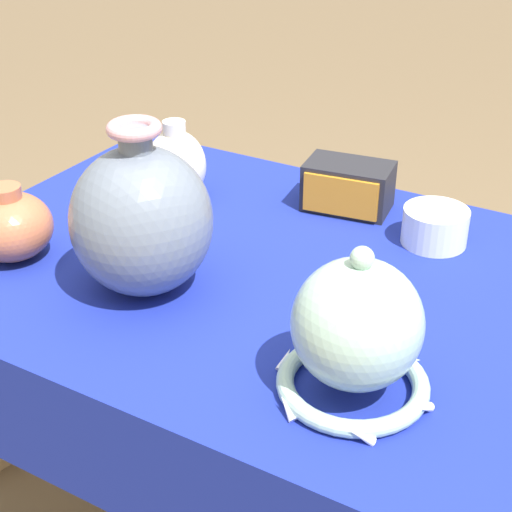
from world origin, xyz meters
TOP-DOWN VIEW (x-y plane):
  - display_table at (0.00, -0.01)m, footprint 1.19×0.75m
  - vase_tall_bulbous at (-0.19, -0.14)m, footprint 0.20×0.20m
  - vase_dome_bell at (0.17, -0.21)m, footprint 0.20×0.19m
  - mosaic_tile_box at (-0.04, 0.25)m, footprint 0.16×0.12m
  - jar_round_ivory at (-0.33, 0.13)m, footprint 0.11×0.11m
  - jar_round_terracotta at (-0.42, -0.17)m, footprint 0.13×0.13m
  - pot_squat_porcelain at (0.13, 0.21)m, footprint 0.11×0.11m

SIDE VIEW (x-z plane):
  - display_table at x=0.00m, z-range 0.28..0.98m
  - pot_squat_porcelain at x=0.13m, z-range 0.70..0.76m
  - mosaic_tile_box at x=-0.04m, z-range 0.70..0.79m
  - jar_round_terracotta at x=-0.42m, z-range 0.70..0.82m
  - jar_round_ivory at x=-0.33m, z-range 0.69..0.84m
  - vase_dome_bell at x=0.17m, z-range 0.68..0.89m
  - vase_tall_bulbous at x=-0.19m, z-range 0.68..0.94m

